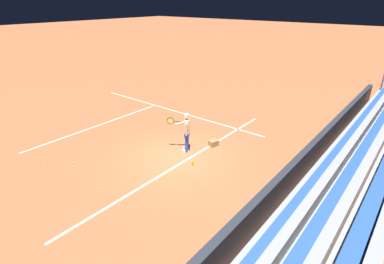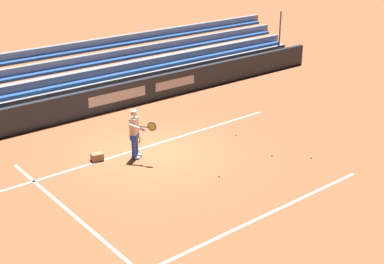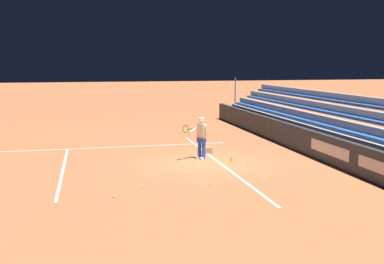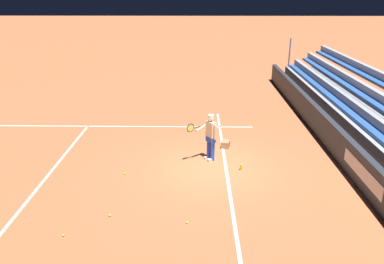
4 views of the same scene
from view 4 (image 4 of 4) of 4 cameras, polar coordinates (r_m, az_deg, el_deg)
ground_plane at (r=13.16m, az=2.99°, el=-5.38°), size 160.00×160.00×0.00m
court_baseline_white at (r=13.19m, az=5.17°, el=-5.37°), size 12.00×0.10×0.01m
court_sideline_white at (r=17.30m, az=-10.83°, el=0.86°), size 0.10×12.00×0.01m
court_service_line_white at (r=14.07m, az=-20.08°, el=-4.89°), size 8.22×0.10×0.01m
back_wall_sponsor_board at (r=13.90m, az=22.63°, el=-3.09°), size 26.93×0.25×1.10m
tennis_player at (r=13.39m, az=2.79°, el=-0.72°), size 0.62×1.05×1.71m
ball_box_cardboard at (r=14.77m, az=5.12°, el=-1.86°), size 0.46×0.39×0.26m
tennis_ball_by_box at (r=10.29m, az=-19.01°, el=-14.66°), size 0.07×0.07×0.07m
tennis_ball_near_player at (r=12.84m, az=-10.21°, el=-6.26°), size 0.07×0.07×0.07m
tennis_ball_far_left at (r=10.73m, az=-12.42°, el=-12.31°), size 0.07×0.07×0.07m
tennis_ball_stray_back at (r=10.22m, az=-0.76°, el=-13.63°), size 0.07×0.07×0.07m
water_bottle at (r=13.01m, az=7.44°, el=-5.34°), size 0.07×0.07×0.22m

